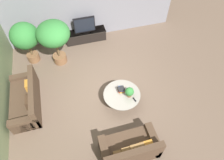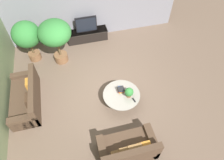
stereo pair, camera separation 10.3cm
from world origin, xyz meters
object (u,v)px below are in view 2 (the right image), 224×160
Objects in this scene: couch_by_wall at (27,98)px; potted_palm_corner at (55,35)px; coffee_table at (121,96)px; television at (86,24)px; potted_palm_tall at (27,36)px; potted_plant_tabletop at (129,92)px; couch_near_entry at (128,149)px; media_console at (87,35)px.

potted_palm_corner is (1.24, 1.72, 0.97)m from couch_by_wall.
coffee_table is at bearing -54.50° from potted_palm_corner.
television is 1.63m from potted_palm_corner.
potted_palm_tall is 4.14m from potted_plant_tabletop.
television is 2.46× the size of potted_plant_tabletop.
couch_by_wall is at bearing -41.64° from couch_near_entry.
couch_near_entry reaches higher than potted_plant_tabletop.
potted_palm_corner reaches higher than couch_near_entry.
potted_plant_tabletop is (3.17, -0.81, 0.32)m from couch_by_wall.
potted_palm_corner is (-1.43, 4.09, 0.96)m from couch_near_entry.
potted_palm_corner reaches higher than television.
television reaches higher than coffee_table.
television is at bearing 98.72° from coffee_table.
coffee_table is 0.61× the size of couch_by_wall.
potted_plant_tabletop is at bearing -78.39° from television.
coffee_table is (0.52, -3.40, -0.48)m from television.
television is (-0.00, -0.00, 0.54)m from media_console.
coffee_table is 3.97m from potted_palm_tall.
potted_palm_corner is at bearing -20.06° from potted_palm_tall.
media_console is at bearing 98.71° from coffee_table.
potted_plant_tabletop is (0.72, -3.52, -0.17)m from television.
couch_by_wall is 2.25m from potted_palm_tall.
television is 2.31m from potted_palm_tall.
potted_plant_tabletop is (2.92, -2.89, -0.51)m from potted_palm_tall.
potted_palm_tall is 1.06m from potted_palm_corner.
couch_by_wall is (-2.44, -2.71, 0.05)m from media_console.
couch_by_wall is 1.09× the size of potted_palm_corner.
potted_palm_tall reaches higher than television.
couch_near_entry is (-0.30, -1.67, 0.00)m from coffee_table.
couch_by_wall reaches higher than coffee_table.
potted_palm_corner is 5.03× the size of potted_plant_tabletop.
television is 0.52× the size of potted_palm_tall.
coffee_table is at bearing 76.69° from couch_by_wall.
coffee_table is 0.39m from potted_plant_tabletop.
television is 0.73× the size of coffee_table.
potted_palm_tall is at bearing 134.32° from coffee_table.
potted_plant_tabletop is (0.50, 1.56, 0.31)m from couch_near_entry.
coffee_table is 3.05m from couch_by_wall.
potted_palm_corner is at bearing 144.23° from couch_by_wall.
couch_near_entry is (0.22, -5.08, -0.48)m from television.
couch_near_entry is at bearing -70.75° from potted_palm_corner.
media_console is 3.65m from couch_by_wall.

